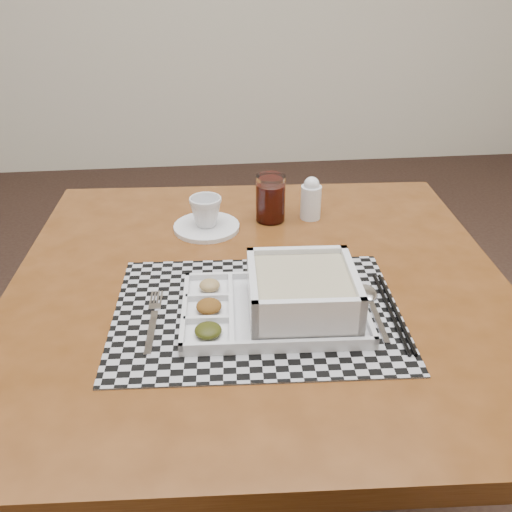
% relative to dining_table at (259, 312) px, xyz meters
% --- Properties ---
extents(floor, '(5.00, 5.00, 0.00)m').
position_rel_dining_table_xyz_m(floor, '(-0.28, 0.10, -0.65)').
color(floor, black).
rests_on(floor, ground).
extents(dining_table, '(1.01, 1.01, 0.72)m').
position_rel_dining_table_xyz_m(dining_table, '(0.00, 0.00, 0.00)').
color(dining_table, '#512A0E').
rests_on(dining_table, ground).
extents(placemat, '(0.52, 0.40, 0.00)m').
position_rel_dining_table_xyz_m(placemat, '(-0.02, -0.11, 0.08)').
color(placemat, '#9FA0A7').
rests_on(placemat, dining_table).
extents(serving_tray, '(0.33, 0.24, 0.09)m').
position_rel_dining_table_xyz_m(serving_tray, '(0.04, -0.12, 0.11)').
color(serving_tray, silver).
rests_on(serving_tray, placemat).
extents(fork, '(0.03, 0.19, 0.00)m').
position_rel_dining_table_xyz_m(fork, '(-0.20, -0.11, 0.08)').
color(fork, silver).
rests_on(fork, placemat).
extents(spoon, '(0.04, 0.18, 0.01)m').
position_rel_dining_table_xyz_m(spoon, '(0.19, -0.08, 0.08)').
color(spoon, silver).
rests_on(spoon, placemat).
extents(chopsticks, '(0.03, 0.24, 0.01)m').
position_rel_dining_table_xyz_m(chopsticks, '(0.22, -0.14, 0.08)').
color(chopsticks, black).
rests_on(chopsticks, placemat).
extents(saucer, '(0.15, 0.15, 0.01)m').
position_rel_dining_table_xyz_m(saucer, '(-0.10, 0.23, 0.08)').
color(saucer, silver).
rests_on(saucer, dining_table).
extents(cup, '(0.08, 0.08, 0.07)m').
position_rel_dining_table_xyz_m(cup, '(-0.10, 0.23, 0.12)').
color(cup, silver).
rests_on(cup, saucer).
extents(juice_glass, '(0.07, 0.07, 0.11)m').
position_rel_dining_table_xyz_m(juice_glass, '(0.05, 0.27, 0.13)').
color(juice_glass, white).
rests_on(juice_glass, dining_table).
extents(creamer_bottle, '(0.05, 0.05, 0.10)m').
position_rel_dining_table_xyz_m(creamer_bottle, '(0.15, 0.27, 0.12)').
color(creamer_bottle, silver).
rests_on(creamer_bottle, dining_table).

